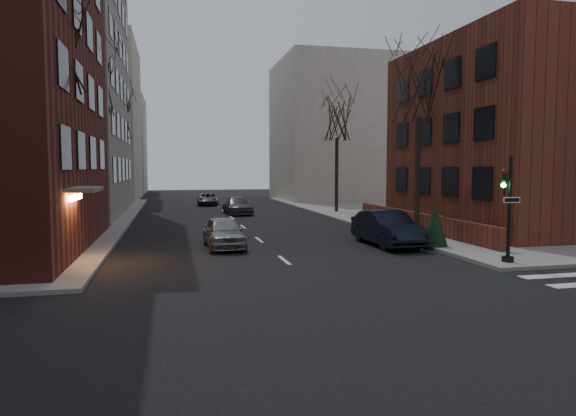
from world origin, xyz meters
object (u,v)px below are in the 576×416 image
at_px(car_lane_gray, 238,206).
at_px(car_lane_far, 208,199).
at_px(parked_sedan, 387,228).
at_px(traffic_signal, 508,216).
at_px(tree_left_a, 51,44).
at_px(streetlamp_far, 128,162).
at_px(tree_right_b, 337,119).
at_px(tree_right_a, 419,87).
at_px(streetlamp_near, 99,158).
at_px(tree_left_c, 118,119).
at_px(sandwich_board, 440,223).
at_px(tree_left_b, 95,83).
at_px(car_lane_silver, 224,232).
at_px(evergreen_shrub, 435,225).

xyz_separation_m(car_lane_gray, car_lane_far, (-1.60, 10.52, -0.08)).
bearing_deg(parked_sedan, traffic_signal, -68.90).
bearing_deg(tree_left_a, streetlamp_far, 88.77).
bearing_deg(parked_sedan, tree_right_b, 78.29).
relative_size(tree_right_a, streetlamp_near, 1.55).
height_order(traffic_signal, tree_right_b, tree_right_b).
height_order(tree_right_a, streetlamp_far, tree_right_a).
distance_m(tree_left_c, sandwich_board, 29.90).
height_order(tree_left_b, car_lane_gray, tree_left_b).
bearing_deg(streetlamp_far, car_lane_gray, -45.29).
bearing_deg(car_lane_far, tree_right_b, -45.95).
xyz_separation_m(traffic_signal, tree_left_a, (-16.74, 5.01, 6.56)).
bearing_deg(car_lane_silver, tree_left_b, 121.91).
height_order(car_lane_gray, car_lane_far, car_lane_gray).
relative_size(tree_right_a, car_lane_far, 2.23).
xyz_separation_m(car_lane_silver, car_lane_gray, (2.83, 17.10, -0.03)).
bearing_deg(tree_left_a, tree_right_b, 45.64).
distance_m(streetlamp_near, car_lane_silver, 9.42).
xyz_separation_m(traffic_signal, sandwich_board, (2.56, 9.41, -1.33)).
height_order(tree_left_b, sandwich_board, tree_left_b).
bearing_deg(parked_sedan, car_lane_far, 101.33).
height_order(tree_left_a, tree_right_b, tree_left_a).
distance_m(tree_right_a, streetlamp_far, 29.65).
relative_size(tree_left_b, car_lane_silver, 2.57).
bearing_deg(sandwich_board, evergreen_shrub, -136.51).
height_order(car_lane_gray, sandwich_board, car_lane_gray).
bearing_deg(tree_left_c, tree_left_b, -90.00).
xyz_separation_m(tree_left_b, car_lane_silver, (6.77, -10.19, -8.20)).
height_order(streetlamp_near, sandwich_board, streetlamp_near).
distance_m(car_lane_silver, evergreen_shrub, 9.68).
relative_size(streetlamp_near, streetlamp_far, 1.00).
relative_size(tree_right_a, car_lane_gray, 2.06).
bearing_deg(car_lane_silver, streetlamp_near, 133.23).
distance_m(tree_left_b, streetlamp_far, 16.68).
xyz_separation_m(tree_left_a, parked_sedan, (14.40, 0.70, -7.64)).
bearing_deg(parked_sedan, streetlamp_near, 150.88).
relative_size(tree_left_a, tree_left_c, 1.06).
relative_size(car_lane_silver, car_lane_far, 0.97).
relative_size(car_lane_silver, evergreen_shrub, 2.16).
bearing_deg(tree_right_a, tree_left_b, 155.56).
distance_m(traffic_signal, tree_left_b, 24.87).
xyz_separation_m(tree_right_b, car_lane_silver, (-10.83, -16.19, -6.87)).
xyz_separation_m(tree_left_b, streetlamp_near, (0.60, -4.00, -4.68)).
relative_size(tree_left_c, tree_right_a, 1.00).
bearing_deg(streetlamp_near, parked_sedan, -27.90).
distance_m(tree_left_a, sandwich_board, 21.31).
bearing_deg(tree_left_b, traffic_signal, -45.46).
xyz_separation_m(tree_left_c, car_lane_far, (8.00, 3.42, -7.42)).
bearing_deg(car_lane_gray, car_lane_silver, -102.39).
distance_m(streetlamp_far, sandwich_board, 30.33).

